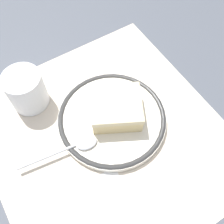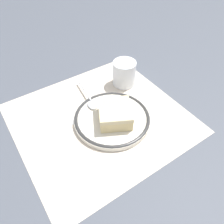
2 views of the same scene
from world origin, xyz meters
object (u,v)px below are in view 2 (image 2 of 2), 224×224
at_px(napkin, 55,113).
at_px(cup, 124,74).
at_px(plate, 112,118).
at_px(spoon, 91,101).
at_px(cake_slice, 115,114).

bearing_deg(napkin, cup, 0.80).
xyz_separation_m(plate, spoon, (-0.02, 0.08, 0.01)).
distance_m(plate, napkin, 0.16).
relative_size(cup, napkin, 0.64).
bearing_deg(spoon, cup, 12.10).
xyz_separation_m(plate, cake_slice, (0.00, -0.01, 0.03)).
relative_size(spoon, cup, 1.87).
xyz_separation_m(spoon, cup, (0.14, 0.03, 0.02)).
distance_m(plate, cake_slice, 0.03).
bearing_deg(napkin, cake_slice, -45.10).
height_order(cup, napkin, cup).
relative_size(plate, napkin, 1.70).
xyz_separation_m(spoon, napkin, (-0.10, 0.03, -0.02)).
bearing_deg(spoon, napkin, 165.91).
xyz_separation_m(cake_slice, napkin, (-0.12, 0.12, -0.03)).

